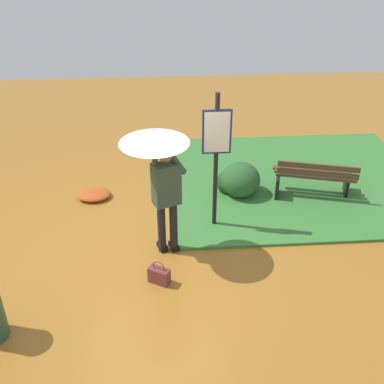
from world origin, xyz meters
name	(u,v)px	position (x,y,z in m)	size (l,w,h in m)	color
ground_plane	(152,256)	(0.00, 0.00, 0.00)	(18.00, 18.00, 0.00)	#9E6623
grass_verge	(296,180)	(-2.78, -2.09, 0.03)	(4.80, 4.00, 0.05)	#387533
person_with_umbrella	(160,161)	(-0.17, -0.12, 1.55)	(0.96, 0.96, 2.04)	black
info_sign_post	(216,147)	(-1.03, -0.73, 1.44)	(0.44, 0.07, 2.30)	black
handbag	(159,275)	(-0.11, 0.59, 0.13)	(0.33, 0.27, 0.37)	brown
park_bench	(314,178)	(-2.91, -1.50, 0.40)	(1.43, 0.73, 0.75)	black
shrub_cluster	(238,180)	(-1.57, -1.70, 0.30)	(0.78, 0.71, 0.64)	#285628
leaf_pile_near_person	(237,171)	(-1.70, -2.48, 0.06)	(0.50, 0.40, 0.11)	#C68428
leaf_pile_by_bench	(94,194)	(1.06, -1.77, 0.07)	(0.61, 0.48, 0.13)	#B74C1E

